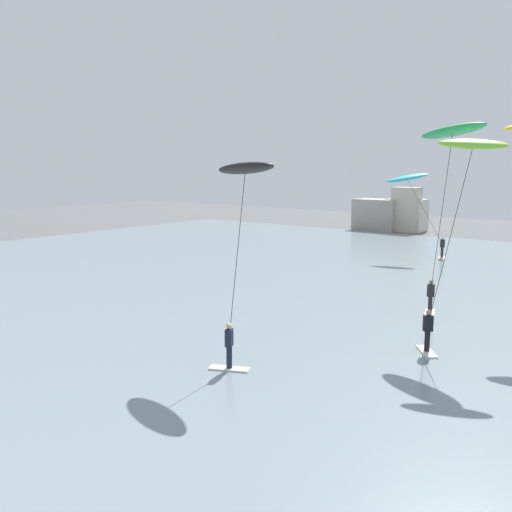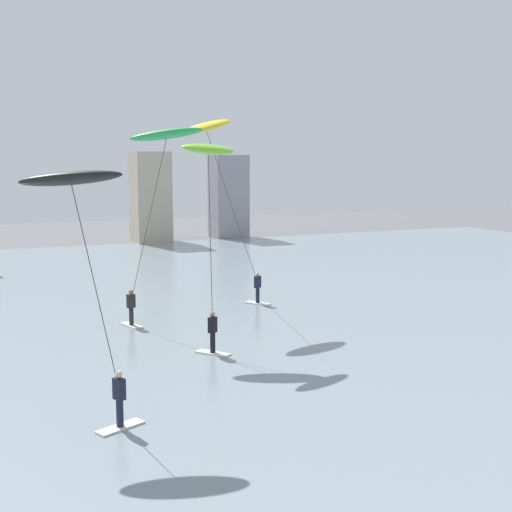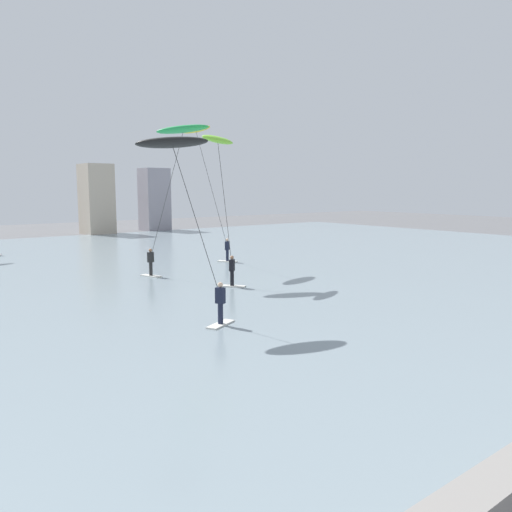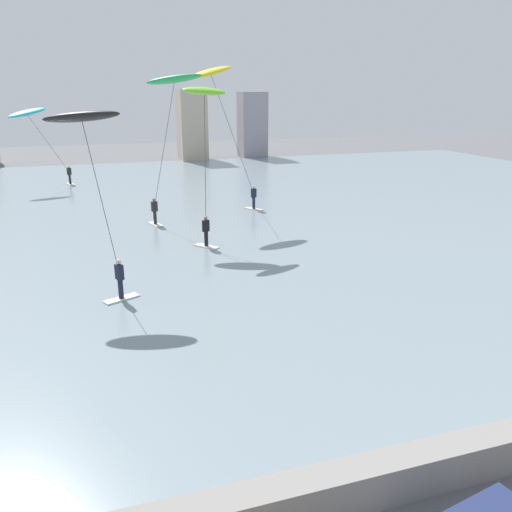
% 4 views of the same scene
% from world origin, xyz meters
% --- Properties ---
extents(seawall_barrier, '(60.00, 0.70, 0.89)m').
position_xyz_m(seawall_barrier, '(0.00, 4.13, 0.45)').
color(seawall_barrier, gray).
rests_on(seawall_barrier, ground).
extents(water_bay, '(84.00, 52.00, 0.10)m').
position_xyz_m(water_bay, '(0.00, 30.83, 0.05)').
color(water_bay, gray).
rests_on(water_bay, ground).
extents(far_shore_buildings, '(37.87, 5.97, 7.98)m').
position_xyz_m(far_shore_buildings, '(-0.95, 58.88, 3.07)').
color(far_shore_buildings, '#A89E93').
rests_on(far_shore_buildings, ground).
extents(kitesurfer_black, '(3.06, 3.16, 7.23)m').
position_xyz_m(kitesurfer_black, '(-4.42, 17.92, 6.25)').
color(kitesurfer_black, silver).
rests_on(kitesurfer_black, water_bay).
extents(kitesurfer_yellow, '(5.22, 2.88, 9.38)m').
position_xyz_m(kitesurfer_yellow, '(3.39, 28.92, 8.18)').
color(kitesurfer_yellow, silver).
rests_on(kitesurfer_yellow, water_bay).
extents(kitesurfer_cyan, '(4.70, 2.76, 6.65)m').
position_xyz_m(kitesurfer_cyan, '(-8.42, 43.25, 5.65)').
color(kitesurfer_cyan, silver).
rests_on(kitesurfer_cyan, water_bay).
extents(kitesurfer_lime, '(2.67, 3.58, 8.10)m').
position_xyz_m(kitesurfer_lime, '(1.56, 23.91, 6.83)').
color(kitesurfer_lime, silver).
rests_on(kitesurfer_lime, water_bay).
extents(kitesurfer_green, '(3.24, 3.51, 8.81)m').
position_xyz_m(kitesurfer_green, '(0.23, 25.91, 7.65)').
color(kitesurfer_green, silver).
rests_on(kitesurfer_green, water_bay).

